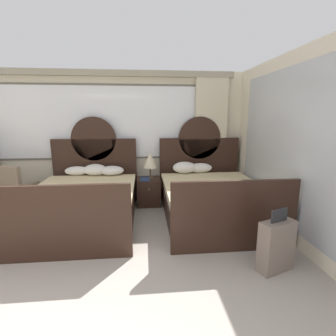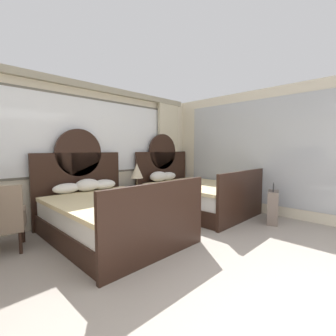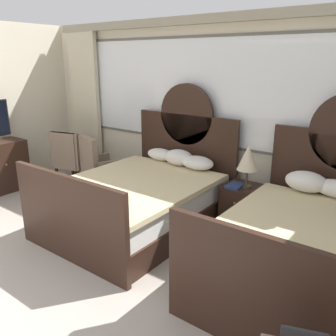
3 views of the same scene
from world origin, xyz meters
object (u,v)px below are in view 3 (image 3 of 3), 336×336
at_px(book_on_nightstand, 235,186).
at_px(armchair_by_window_right, 70,157).
at_px(table_lamp_on_nightstand, 248,158).
at_px(bed_near_mirror, 313,249).
at_px(armchair_by_window_left, 98,164).
at_px(nightstand_between_beds, 242,206).
at_px(armchair_by_window_centre, 71,157).
at_px(bed_near_window, 141,197).

distance_m(book_on_nightstand, armchair_by_window_right, 3.09).
xyz_separation_m(table_lamp_on_nightstand, armchair_by_window_right, (-3.19, -0.26, -0.45)).
bearing_deg(book_on_nightstand, bed_near_mirror, -29.76).
distance_m(book_on_nightstand, armchair_by_window_left, 2.39).
relative_size(bed_near_mirror, armchair_by_window_left, 2.41).
bearing_deg(armchair_by_window_right, bed_near_mirror, -6.53).
distance_m(bed_near_mirror, armchair_by_window_left, 3.58).
distance_m(nightstand_between_beds, book_on_nightstand, 0.31).
relative_size(bed_near_mirror, table_lamp_on_nightstand, 4.13).
height_order(armchair_by_window_left, armchair_by_window_centre, same).
xyz_separation_m(nightstand_between_beds, armchair_by_window_right, (-3.15, -0.27, 0.20)).
height_order(bed_near_window, bed_near_mirror, same).
relative_size(nightstand_between_beds, table_lamp_on_nightstand, 1.01).
bearing_deg(nightstand_between_beds, book_on_nightstand, -127.97).
relative_size(nightstand_between_beds, armchair_by_window_centre, 0.59).
height_order(table_lamp_on_nightstand, armchair_by_window_centre, table_lamp_on_nightstand).
height_order(bed_near_mirror, armchair_by_window_centre, bed_near_mirror).
bearing_deg(armchair_by_window_centre, armchair_by_window_left, 0.06).
height_order(book_on_nightstand, armchair_by_window_right, armchair_by_window_right).
bearing_deg(armchair_by_window_centre, nightstand_between_beds, 4.96).
height_order(bed_near_mirror, book_on_nightstand, bed_near_mirror).
bearing_deg(table_lamp_on_nightstand, bed_near_mirror, -35.29).
bearing_deg(table_lamp_on_nightstand, bed_near_window, -146.87).
xyz_separation_m(bed_near_mirror, armchair_by_window_right, (-4.24, 0.49, 0.11)).
relative_size(book_on_nightstand, armchair_by_window_centre, 0.28).
xyz_separation_m(table_lamp_on_nightstand, armchair_by_window_centre, (-3.16, -0.26, -0.45)).
bearing_deg(armchair_by_window_right, book_on_nightstand, 3.34).
height_order(nightstand_between_beds, table_lamp_on_nightstand, table_lamp_on_nightstand).
bearing_deg(armchair_by_window_right, armchair_by_window_centre, 3.81).
relative_size(bed_near_window, table_lamp_on_nightstand, 4.13).
distance_m(bed_near_mirror, armchair_by_window_right, 4.27).
height_order(bed_near_mirror, nightstand_between_beds, bed_near_mirror).
distance_m(table_lamp_on_nightstand, armchair_by_window_right, 3.23).
bearing_deg(armchair_by_window_centre, armchair_by_window_right, -176.19).
xyz_separation_m(nightstand_between_beds, table_lamp_on_nightstand, (0.04, -0.01, 0.66)).
bearing_deg(bed_near_mirror, armchair_by_window_centre, 173.40).
distance_m(table_lamp_on_nightstand, armchair_by_window_centre, 3.20).
xyz_separation_m(bed_near_window, book_on_nightstand, (1.02, 0.66, 0.20)).
xyz_separation_m(book_on_nightstand, armchair_by_window_left, (-2.38, -0.18, -0.09)).
height_order(nightstand_between_beds, armchair_by_window_right, armchair_by_window_right).
height_order(nightstand_between_beds, book_on_nightstand, book_on_nightstand).
bearing_deg(armchair_by_window_left, table_lamp_on_nightstand, 5.91).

